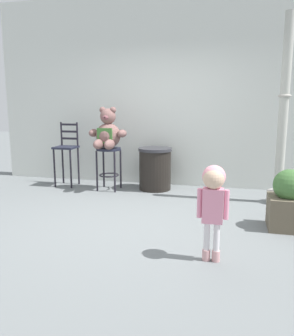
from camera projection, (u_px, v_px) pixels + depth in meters
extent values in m
plane|color=slate|center=(132.00, 221.00, 4.37)|extent=(24.00, 24.00, 0.00)
cube|color=silver|center=(166.00, 92.00, 6.22)|extent=(6.40, 0.30, 3.35)
cylinder|color=#1D2030|center=(109.00, 149.00, 5.85)|extent=(0.42, 0.42, 0.04)
cylinder|color=black|center=(97.00, 171.00, 5.81)|extent=(0.03, 0.03, 0.69)
cylinder|color=black|center=(115.00, 172.00, 5.73)|extent=(0.03, 0.03, 0.69)
cylinder|color=black|center=(104.00, 168.00, 6.11)|extent=(0.03, 0.03, 0.69)
cylinder|color=black|center=(121.00, 169.00, 6.04)|extent=(0.03, 0.03, 0.69)
torus|color=black|center=(109.00, 175.00, 5.94)|extent=(0.34, 0.34, 0.02)
sphere|color=#775450|center=(108.00, 136.00, 5.81)|extent=(0.42, 0.42, 0.42)
cube|color=#386A2E|center=(105.00, 136.00, 5.65)|extent=(0.26, 0.03, 0.25)
sphere|color=#775450|center=(108.00, 116.00, 5.75)|extent=(0.26, 0.26, 0.26)
ellipsoid|color=brown|center=(106.00, 118.00, 5.65)|extent=(0.11, 0.08, 0.08)
sphere|color=black|center=(105.00, 117.00, 5.62)|extent=(0.03, 0.03, 0.03)
sphere|color=#775450|center=(103.00, 110.00, 5.76)|extent=(0.11, 0.11, 0.11)
sphere|color=#775450|center=(113.00, 110.00, 5.71)|extent=(0.11, 0.11, 0.11)
ellipsoid|color=#775450|center=(94.00, 133.00, 5.83)|extent=(0.15, 0.23, 0.13)
ellipsoid|color=#775450|center=(122.00, 133.00, 5.72)|extent=(0.15, 0.23, 0.13)
ellipsoid|color=#775450|center=(99.00, 144.00, 5.67)|extent=(0.14, 0.36, 0.17)
ellipsoid|color=#775450|center=(110.00, 144.00, 5.62)|extent=(0.14, 0.36, 0.17)
cylinder|color=#CE9697|center=(206.00, 255.00, 3.27)|extent=(0.08, 0.08, 0.11)
cylinder|color=silver|center=(207.00, 236.00, 3.24)|extent=(0.06, 0.06, 0.27)
cylinder|color=#CE9697|center=(216.00, 256.00, 3.25)|extent=(0.08, 0.08, 0.11)
cylinder|color=silver|center=(217.00, 237.00, 3.22)|extent=(0.06, 0.06, 0.27)
cube|color=pink|center=(213.00, 206.00, 3.17)|extent=(0.19, 0.11, 0.33)
cylinder|color=pink|center=(200.00, 203.00, 3.20)|extent=(0.05, 0.05, 0.28)
cylinder|color=pink|center=(226.00, 205.00, 3.14)|extent=(0.05, 0.05, 0.28)
sphere|color=#D8B293|center=(214.00, 178.00, 3.12)|extent=(0.20, 0.20, 0.20)
sphere|color=pink|center=(214.00, 177.00, 3.15)|extent=(0.21, 0.21, 0.21)
cylinder|color=black|center=(155.00, 170.00, 5.94)|extent=(0.54, 0.54, 0.67)
cylinder|color=#2D2D33|center=(155.00, 149.00, 5.87)|extent=(0.58, 0.58, 0.05)
cylinder|color=#B5AEA6|center=(277.00, 197.00, 5.17)|extent=(0.32, 0.32, 0.18)
cylinder|color=#AEAFA5|center=(284.00, 105.00, 4.92)|extent=(0.13, 0.13, 2.54)
torus|color=#ADA89E|center=(285.00, 96.00, 4.89)|extent=(0.18, 0.18, 0.04)
cube|color=#1D2030|center=(66.00, 147.00, 6.14)|extent=(0.37, 0.37, 0.03)
cylinder|color=black|center=(54.00, 168.00, 6.09)|extent=(0.03, 0.03, 0.68)
cylinder|color=black|center=(71.00, 169.00, 6.02)|extent=(0.03, 0.03, 0.68)
cylinder|color=black|center=(63.00, 165.00, 6.39)|extent=(0.03, 0.03, 0.68)
cylinder|color=black|center=(78.00, 166.00, 6.32)|extent=(0.03, 0.03, 0.68)
cylinder|color=black|center=(61.00, 134.00, 6.29)|extent=(0.03, 0.03, 0.42)
cylinder|color=black|center=(77.00, 134.00, 6.21)|extent=(0.03, 0.03, 0.42)
cube|color=black|center=(69.00, 138.00, 6.26)|extent=(0.31, 0.02, 0.04)
cube|color=black|center=(69.00, 132.00, 6.24)|extent=(0.31, 0.02, 0.04)
cube|color=black|center=(69.00, 125.00, 6.22)|extent=(0.31, 0.02, 0.04)
cube|color=brown|center=(287.00, 213.00, 4.08)|extent=(0.44, 0.44, 0.39)
sphere|color=#3E6834|center=(290.00, 185.00, 4.02)|extent=(0.38, 0.38, 0.38)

